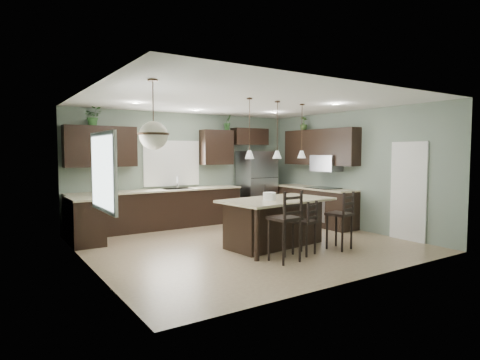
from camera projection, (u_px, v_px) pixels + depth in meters
name	position (u px, v px, depth m)	size (l,w,h in m)	color
ground	(247.00, 244.00, 7.99)	(6.00, 6.00, 0.00)	#9E8466
pantry_door	(408.00, 191.00, 8.25)	(0.04, 0.82, 2.04)	white
window_back	(172.00, 163.00, 9.95)	(1.35, 0.02, 1.00)	white
window_left	(102.00, 172.00, 5.58)	(0.02, 1.10, 1.00)	white
left_return_cabs	(85.00, 222.00, 7.90)	(0.60, 0.90, 0.90)	black
left_return_countertop	(86.00, 198.00, 7.88)	(0.66, 0.96, 0.04)	beige
back_lower_cabs	(160.00, 210.00, 9.54)	(4.20, 0.60, 0.90)	black
back_countertop	(160.00, 190.00, 9.49)	(4.20, 0.66, 0.04)	beige
sink_inset	(177.00, 189.00, 9.73)	(0.70, 0.45, 0.01)	gray
faucet	(178.00, 183.00, 9.70)	(0.02, 0.02, 0.28)	silver
back_upper_left	(101.00, 147.00, 8.83)	(1.55, 0.34, 0.90)	black
back_upper_right	(217.00, 147.00, 10.44)	(0.85, 0.34, 0.90)	black
fridge_header	(250.00, 137.00, 11.00)	(1.05, 0.34, 0.45)	black
right_lower_cabs	(315.00, 206.00, 10.16)	(0.60, 2.35, 0.90)	black
right_countertop	(315.00, 188.00, 10.12)	(0.66, 2.35, 0.04)	beige
cooktop	(323.00, 188.00, 9.89)	(0.58, 0.75, 0.02)	black
wall_oven_front	(314.00, 209.00, 9.77)	(0.01, 0.72, 0.60)	gray
right_upper_cabs	(320.00, 147.00, 10.13)	(0.34, 2.35, 0.90)	black
microwave	(326.00, 163.00, 9.90)	(0.40, 0.75, 0.40)	gray
refrigerator	(257.00, 185.00, 10.88)	(0.90, 0.74, 1.85)	gray
kitchen_island	(277.00, 223.00, 7.76)	(2.14, 1.22, 0.92)	black
serving_dish	(269.00, 196.00, 7.59)	(0.24, 0.24, 0.14)	white
bar_stool_left	(284.00, 226.00, 6.65)	(0.44, 0.44, 1.20)	black
bar_stool_center	(304.00, 228.00, 7.12)	(0.36, 0.36, 0.97)	black
bar_stool_right	(339.00, 220.00, 7.50)	(0.41, 0.41, 1.10)	black
pendant_left	(250.00, 129.00, 7.19)	(0.17, 0.17, 1.10)	white
pendant_center	(277.00, 130.00, 7.63)	(0.17, 0.17, 1.10)	silver
pendant_right	(302.00, 131.00, 8.08)	(0.17, 0.17, 1.10)	white
chandelier	(153.00, 115.00, 5.36)	(0.43, 0.43, 0.94)	beige
plant_back_left	(93.00, 116.00, 8.68)	(0.36, 0.31, 0.40)	#295425
plant_back_right	(228.00, 122.00, 10.55)	(0.23, 0.18, 0.41)	#295123
plant_right_wall	(304.00, 123.00, 10.56)	(0.21, 0.21, 0.37)	#375927
room_shell	(247.00, 159.00, 7.87)	(6.00, 6.00, 6.00)	slate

